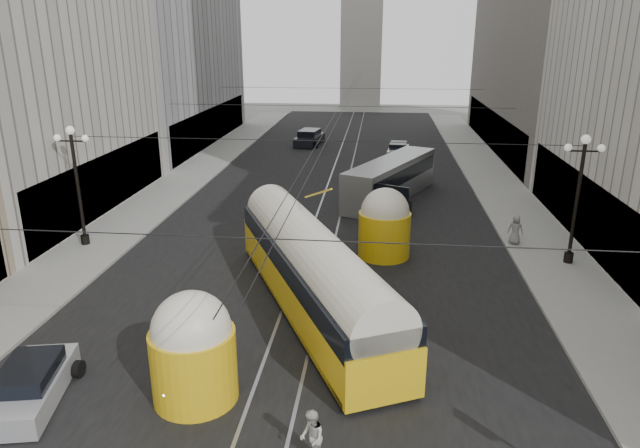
% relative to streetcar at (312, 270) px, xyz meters
% --- Properties ---
extents(road, '(20.00, 85.00, 0.02)m').
position_rel_streetcar_xyz_m(road, '(-0.50, 20.64, -1.80)').
color(road, black).
rests_on(road, ground).
extents(sidewalk_left, '(4.00, 72.00, 0.15)m').
position_rel_streetcar_xyz_m(sidewalk_left, '(-12.50, 24.14, -1.72)').
color(sidewalk_left, gray).
rests_on(sidewalk_left, ground).
extents(sidewalk_right, '(4.00, 72.00, 0.15)m').
position_rel_streetcar_xyz_m(sidewalk_right, '(11.50, 24.14, -1.72)').
color(sidewalk_right, gray).
rests_on(sidewalk_right, ground).
extents(rail_left, '(0.12, 85.00, 0.04)m').
position_rel_streetcar_xyz_m(rail_left, '(-1.25, 20.64, -1.80)').
color(rail_left, gray).
rests_on(rail_left, ground).
extents(rail_right, '(0.12, 85.00, 0.04)m').
position_rel_streetcar_xyz_m(rail_right, '(0.25, 20.64, -1.80)').
color(rail_right, gray).
rests_on(rail_right, ground).
extents(distant_tower, '(6.00, 6.00, 31.36)m').
position_rel_streetcar_xyz_m(distant_tower, '(-0.50, 68.14, 13.17)').
color(distant_tower, '#B2AFA8').
rests_on(distant_tower, ground).
extents(lamppost_left_mid, '(1.86, 0.44, 6.37)m').
position_rel_streetcar_xyz_m(lamppost_left_mid, '(-13.10, 6.14, 1.95)').
color(lamppost_left_mid, black).
rests_on(lamppost_left_mid, sidewalk_left).
extents(lamppost_right_mid, '(1.86, 0.44, 6.37)m').
position_rel_streetcar_xyz_m(lamppost_right_mid, '(12.10, 6.14, 1.95)').
color(lamppost_right_mid, black).
rests_on(lamppost_right_mid, sidewalk_right).
extents(catenary, '(25.00, 72.00, 0.23)m').
position_rel_streetcar_xyz_m(catenary, '(-0.38, 19.63, 4.09)').
color(catenary, black).
rests_on(catenary, ground).
extents(streetcar, '(8.57, 15.46, 3.68)m').
position_rel_streetcar_xyz_m(streetcar, '(0.00, 0.00, 0.00)').
color(streetcar, gold).
rests_on(streetcar, ground).
extents(city_bus, '(6.57, 11.24, 2.75)m').
position_rel_streetcar_xyz_m(city_bus, '(3.44, 17.27, -0.29)').
color(city_bus, gray).
rests_on(city_bus, ground).
extents(sedan_silver, '(2.53, 4.41, 1.31)m').
position_rel_streetcar_xyz_m(sedan_silver, '(-8.00, -7.10, -1.20)').
color(sedan_silver, '#B3B4B9').
rests_on(sedan_silver, ground).
extents(sedan_white_far, '(2.14, 4.33, 1.32)m').
position_rel_streetcar_xyz_m(sedan_white_far, '(4.34, 31.78, -1.20)').
color(sedan_white_far, white).
rests_on(sedan_white_far, ground).
extents(sedan_dark_far, '(2.78, 5.25, 1.58)m').
position_rel_streetcar_xyz_m(sedan_dark_far, '(-4.62, 36.78, -1.08)').
color(sedan_dark_far, black).
rests_on(sedan_dark_far, ground).
extents(pedestrian_crossing_a, '(0.56, 0.73, 1.77)m').
position_rel_streetcar_xyz_m(pedestrian_crossing_a, '(-2.40, -6.86, -0.91)').
color(pedestrian_crossing_a, black).
rests_on(pedestrian_crossing_a, ground).
extents(pedestrian_crossing_b, '(0.79, 0.91, 1.60)m').
position_rel_streetcar_xyz_m(pedestrian_crossing_b, '(1.02, -8.89, -1.00)').
color(pedestrian_crossing_b, beige).
rests_on(pedestrian_crossing_b, ground).
extents(pedestrian_sidewalk_right, '(0.91, 0.72, 1.62)m').
position_rel_streetcar_xyz_m(pedestrian_sidewalk_right, '(10.00, 8.56, -0.84)').
color(pedestrian_sidewalk_right, slate).
rests_on(pedestrian_sidewalk_right, sidewalk_right).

